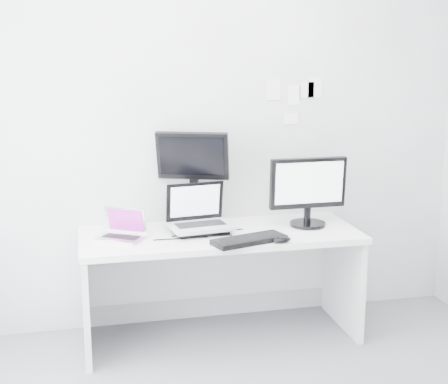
{
  "coord_description": "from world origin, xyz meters",
  "views": [
    {
      "loc": [
        -0.85,
        -2.59,
        1.86
      ],
      "look_at": [
        0.02,
        1.23,
        1.0
      ],
      "focal_mm": 50.62,
      "sensor_mm": 36.0,
      "label": 1
    }
  ],
  "objects": [
    {
      "name": "back_wall",
      "position": [
        0.0,
        1.6,
        1.35
      ],
      "size": [
        3.6,
        0.0,
        3.6
      ],
      "primitive_type": "plane",
      "rotation": [
        1.57,
        0.0,
        0.0
      ],
      "color": "silver",
      "rests_on": "ground"
    },
    {
      "name": "desk",
      "position": [
        0.0,
        1.25,
        0.36
      ],
      "size": [
        1.8,
        0.7,
        0.73
      ],
      "primitive_type": "cube",
      "color": "white",
      "rests_on": "ground"
    },
    {
      "name": "macbook",
      "position": [
        -0.64,
        1.22,
        0.83
      ],
      "size": [
        0.34,
        0.32,
        0.21
      ],
      "primitive_type": "cube",
      "rotation": [
        0.0,
        0.0,
        -0.55
      ],
      "color": "#A6A7AB",
      "rests_on": "desk"
    },
    {
      "name": "speaker",
      "position": [
        -0.25,
        1.52,
        0.81
      ],
      "size": [
        0.09,
        0.09,
        0.16
      ],
      "primitive_type": "cube",
      "rotation": [
        0.0,
        0.0,
        0.23
      ],
      "color": "black",
      "rests_on": "desk"
    },
    {
      "name": "dell_laptop",
      "position": [
        -0.12,
        1.26,
        0.89
      ],
      "size": [
        0.42,
        0.35,
        0.32
      ],
      "primitive_type": "cube",
      "rotation": [
        0.0,
        0.0,
        0.14
      ],
      "color": "#BABDC2",
      "rests_on": "desk"
    },
    {
      "name": "rear_monitor",
      "position": [
        -0.13,
        1.49,
        1.06
      ],
      "size": [
        0.51,
        0.33,
        0.65
      ],
      "primitive_type": "cube",
      "rotation": [
        0.0,
        0.0,
        -0.35
      ],
      "color": "black",
      "rests_on": "desk"
    },
    {
      "name": "samsung_monitor",
      "position": [
        0.61,
        1.27,
        0.97
      ],
      "size": [
        0.53,
        0.25,
        0.48
      ],
      "primitive_type": "cube",
      "rotation": [
        0.0,
        0.0,
        0.02
      ],
      "color": "black",
      "rests_on": "desk"
    },
    {
      "name": "keyboard",
      "position": [
        0.12,
        0.99,
        0.75
      ],
      "size": [
        0.49,
        0.3,
        0.03
      ],
      "primitive_type": "cube",
      "rotation": [
        0.0,
        0.0,
        0.3
      ],
      "color": "black",
      "rests_on": "desk"
    },
    {
      "name": "mouse",
      "position": [
        0.32,
        0.94,
        0.75
      ],
      "size": [
        0.13,
        0.1,
        0.04
      ],
      "primitive_type": "ellipsoid",
      "rotation": [
        0.0,
        0.0,
        0.18
      ],
      "color": "black",
      "rests_on": "desk"
    },
    {
      "name": "wall_note_0",
      "position": [
        0.45,
        1.59,
        1.62
      ],
      "size": [
        0.1,
        0.0,
        0.14
      ],
      "primitive_type": "cube",
      "color": "white",
      "rests_on": "back_wall"
    },
    {
      "name": "wall_note_1",
      "position": [
        0.6,
        1.59,
        1.58
      ],
      "size": [
        0.09,
        0.0,
        0.13
      ],
      "primitive_type": "cube",
      "color": "white",
      "rests_on": "back_wall"
    },
    {
      "name": "wall_note_2",
      "position": [
        0.75,
        1.59,
        1.63
      ],
      "size": [
        0.1,
        0.0,
        0.14
      ],
      "primitive_type": "cube",
      "color": "white",
      "rests_on": "back_wall"
    },
    {
      "name": "wall_note_3",
      "position": [
        0.58,
        1.59,
        1.42
      ],
      "size": [
        0.11,
        0.0,
        0.08
      ],
      "primitive_type": "cube",
      "color": "white",
      "rests_on": "back_wall"
    },
    {
      "name": "wall_note_4",
      "position": [
        0.69,
        1.59,
        1.62
      ],
      "size": [
        0.11,
        0.0,
        0.11
      ],
      "primitive_type": "cube",
      "color": "white",
      "rests_on": "back_wall"
    }
  ]
}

